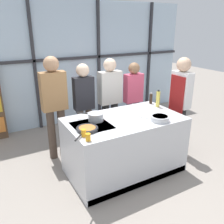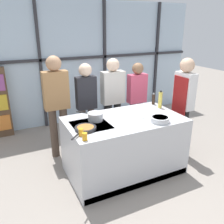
% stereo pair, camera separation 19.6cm
% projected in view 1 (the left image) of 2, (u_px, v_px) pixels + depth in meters
% --- Properties ---
extents(ground_plane, '(18.00, 18.00, 0.00)m').
position_uv_depth(ground_plane, '(124.00, 169.00, 3.94)').
color(ground_plane, gray).
extents(back_window_wall, '(6.40, 0.10, 2.80)m').
position_uv_depth(back_window_wall, '(68.00, 64.00, 5.47)').
color(back_window_wall, silver).
rests_on(back_window_wall, ground_plane).
extents(demo_island, '(1.78, 1.03, 0.92)m').
position_uv_depth(demo_island, '(124.00, 145.00, 3.78)').
color(demo_island, silver).
rests_on(demo_island, ground_plane).
extents(chef, '(0.25, 0.38, 1.75)m').
position_uv_depth(chef, '(180.00, 99.00, 4.21)').
color(chef, black).
rests_on(chef, ground_plane).
extents(spectator_far_left, '(0.42, 0.25, 1.80)m').
position_uv_depth(spectator_far_left, '(54.00, 102.00, 3.99)').
color(spectator_far_left, '#47382D').
rests_on(spectator_far_left, ground_plane).
extents(spectator_center_left, '(0.36, 0.23, 1.64)m').
position_uv_depth(spectator_center_left, '(84.00, 102.00, 4.26)').
color(spectator_center_left, '#47382D').
rests_on(spectator_center_left, ground_plane).
extents(spectator_center_right, '(0.43, 0.24, 1.70)m').
position_uv_depth(spectator_center_right, '(110.00, 97.00, 4.51)').
color(spectator_center_right, black).
rests_on(spectator_center_right, ground_plane).
extents(spectator_far_right, '(0.38, 0.22, 1.58)m').
position_uv_depth(spectator_far_right, '(133.00, 96.00, 4.77)').
color(spectator_far_right, '#232838').
rests_on(spectator_far_right, ground_plane).
extents(frying_pan, '(0.43, 0.42, 0.04)m').
position_uv_depth(frying_pan, '(87.00, 129.00, 3.20)').
color(frying_pan, '#232326').
rests_on(frying_pan, demo_island).
extents(saucepan, '(0.34, 0.35, 0.12)m').
position_uv_depth(saucepan, '(96.00, 117.00, 3.51)').
color(saucepan, silver).
rests_on(saucepan, demo_island).
extents(white_plate, '(0.27, 0.27, 0.01)m').
position_uv_depth(white_plate, '(146.00, 115.00, 3.73)').
color(white_plate, white).
rests_on(white_plate, demo_island).
extents(mixing_bowl, '(0.28, 0.28, 0.08)m').
position_uv_depth(mixing_bowl, '(160.00, 118.00, 3.52)').
color(mixing_bowl, silver).
rests_on(mixing_bowl, demo_island).
extents(oil_bottle, '(0.07, 0.07, 0.30)m').
position_uv_depth(oil_bottle, '(158.00, 99.00, 4.09)').
color(oil_bottle, '#E0CC4C').
rests_on(oil_bottle, demo_island).
extents(pepper_grinder, '(0.05, 0.05, 0.21)m').
position_uv_depth(pepper_grinder, '(151.00, 98.00, 4.28)').
color(pepper_grinder, '#332319').
rests_on(pepper_grinder, demo_island).
extents(juice_glass_near, '(0.07, 0.07, 0.10)m').
position_uv_depth(juice_glass_near, '(88.00, 137.00, 2.90)').
color(juice_glass_near, orange).
rests_on(juice_glass_near, demo_island).
extents(juice_glass_far, '(0.07, 0.07, 0.10)m').
position_uv_depth(juice_glass_far, '(84.00, 133.00, 3.02)').
color(juice_glass_far, orange).
rests_on(juice_glass_far, demo_island).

